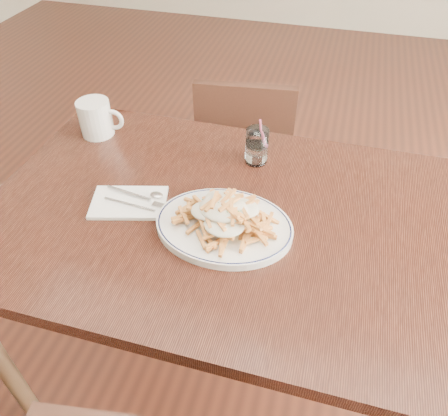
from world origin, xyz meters
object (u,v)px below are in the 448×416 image
(fries_plate, at_px, (224,226))
(coffee_mug, at_px, (96,118))
(table, at_px, (220,233))
(loaded_fries, at_px, (224,212))
(chair_far, at_px, (245,152))
(water_glass, at_px, (257,148))

(fries_plate, relative_size, coffee_mug, 2.64)
(table, bearing_deg, coffee_mug, 151.97)
(loaded_fries, height_order, coffee_mug, coffee_mug)
(chair_far, height_order, coffee_mug, coffee_mug)
(table, distance_m, coffee_mug, 0.54)
(fries_plate, distance_m, water_glass, 0.30)
(fries_plate, bearing_deg, table, 115.49)
(chair_far, relative_size, loaded_fries, 3.52)
(chair_far, relative_size, fries_plate, 2.15)
(table, bearing_deg, chair_far, 97.37)
(loaded_fries, distance_m, water_glass, 0.30)
(table, bearing_deg, loaded_fries, -64.51)
(fries_plate, xyz_separation_m, water_glass, (0.01, 0.29, 0.03))
(loaded_fries, bearing_deg, water_glass, 87.24)
(table, relative_size, water_glass, 8.46)
(fries_plate, bearing_deg, water_glass, 87.24)
(water_glass, bearing_deg, table, -100.09)
(table, xyz_separation_m, coffee_mug, (-0.46, 0.25, 0.13))
(chair_far, height_order, water_glass, water_glass)
(loaded_fries, distance_m, coffee_mug, 0.58)
(water_glass, bearing_deg, fries_plate, -92.76)
(table, distance_m, water_glass, 0.27)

